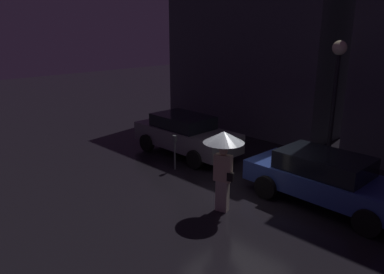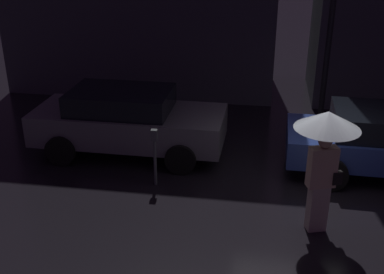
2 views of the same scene
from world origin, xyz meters
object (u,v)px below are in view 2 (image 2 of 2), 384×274
Objects in this scene: parked_car_grey at (128,120)px; pedestrian_with_umbrella at (326,140)px; parking_meter at (155,151)px; street_lamp_near at (333,4)px.

pedestrian_with_umbrella is (3.96, -2.46, 0.89)m from parked_car_grey.
pedestrian_with_umbrella is 1.81× the size of parking_meter.
parked_car_grey is 5.54m from street_lamp_near.
parked_car_grey is at bearing -49.95° from pedestrian_with_umbrella.
parked_car_grey is 1.01× the size of street_lamp_near.
parked_car_grey is 1.98× the size of pedestrian_with_umbrella.
pedestrian_with_umbrella is 5.09m from street_lamp_near.
parking_meter is at bearing -55.35° from parked_car_grey.
parking_meter is 0.28× the size of street_lamp_near.
street_lamp_near reaches higher than parking_meter.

